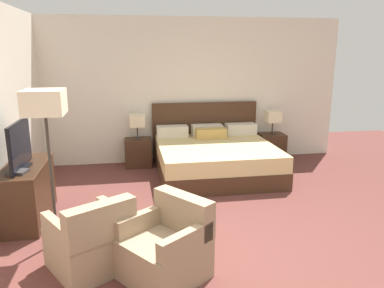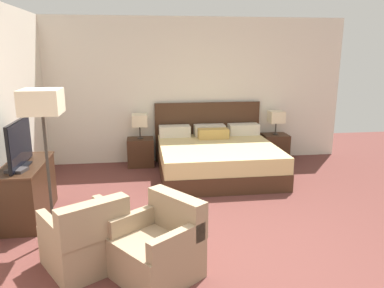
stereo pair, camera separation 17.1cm
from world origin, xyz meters
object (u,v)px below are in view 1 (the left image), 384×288
at_px(table_lamp_left, 137,121).
at_px(floor_lamp, 45,111).
at_px(bed, 215,157).
at_px(tv, 20,146).
at_px(armchair_by_window, 91,242).
at_px(table_lamp_right, 273,117).
at_px(armchair_companion, 167,249).
at_px(nightstand_right, 271,147).
at_px(dresser, 27,192).
at_px(book_red_cover, 17,172).
at_px(nightstand_left, 138,153).

height_order(table_lamp_left, floor_lamp, floor_lamp).
relative_size(bed, tv, 2.43).
distance_m(table_lamp_left, armchair_by_window, 3.46).
relative_size(table_lamp_right, armchair_companion, 0.47).
distance_m(bed, table_lamp_right, 1.57).
height_order(table_lamp_right, armchair_by_window, table_lamp_right).
bearing_deg(nightstand_right, dresser, -152.79).
bearing_deg(book_red_cover, nightstand_left, 59.15).
height_order(book_red_cover, armchair_companion, same).
distance_m(nightstand_left, armchair_companion, 3.61).
xyz_separation_m(nightstand_left, nightstand_right, (2.61, 0.00, 0.00)).
xyz_separation_m(nightstand_right, floor_lamp, (-3.60, -2.75, 1.23)).
bearing_deg(bed, armchair_by_window, -124.70).
bearing_deg(tv, floor_lamp, -52.44).
relative_size(book_red_cover, armchair_companion, 0.22).
xyz_separation_m(nightstand_right, armchair_companion, (-2.44, -3.60, 0.03)).
bearing_deg(dresser, nightstand_right, 27.21).
xyz_separation_m(bed, armchair_companion, (-1.14, -2.92, -0.02)).
distance_m(nightstand_left, tv, 2.71).
xyz_separation_m(dresser, armchair_by_window, (0.89, -1.28, -0.09)).
xyz_separation_m(book_red_cover, armchair_by_window, (0.88, -0.96, -0.46)).
xyz_separation_m(bed, table_lamp_left, (-1.30, 0.69, 0.55)).
relative_size(nightstand_right, table_lamp_right, 1.14).
bearing_deg(table_lamp_right, dresser, -152.77).
height_order(nightstand_right, armchair_by_window, armchair_by_window).
bearing_deg(armchair_by_window, dresser, 124.78).
xyz_separation_m(dresser, armchair_companion, (1.60, -1.52, -0.09)).
distance_m(bed, armchair_by_window, 3.26).
height_order(nightstand_left, nightstand_right, same).
height_order(nightstand_right, armchair_companion, armchair_companion).
bearing_deg(book_red_cover, armchair_by_window, -47.51).
distance_m(bed, dresser, 3.08).
bearing_deg(armchair_by_window, bed, 55.30).
height_order(book_red_cover, floor_lamp, floor_lamp).
bearing_deg(nightstand_right, table_lamp_right, 90.00).
height_order(bed, table_lamp_right, bed).
bearing_deg(floor_lamp, book_red_cover, 141.68).
bearing_deg(bed, table_lamp_left, 152.15).
bearing_deg(bed, floor_lamp, -138.09).
xyz_separation_m(nightstand_right, table_lamp_left, (-2.61, 0.00, 0.60)).
bearing_deg(book_red_cover, table_lamp_left, 59.17).
distance_m(book_red_cover, floor_lamp, 0.93).
relative_size(table_lamp_right, floor_lamp, 0.27).
relative_size(armchair_by_window, floor_lamp, 0.55).
bearing_deg(floor_lamp, bed, 41.91).
bearing_deg(table_lamp_right, floor_lamp, -142.62).
distance_m(nightstand_left, book_red_cover, 2.84).
height_order(nightstand_right, table_lamp_left, table_lamp_left).
bearing_deg(armchair_companion, table_lamp_left, 92.58).
relative_size(nightstand_left, armchair_companion, 0.54).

